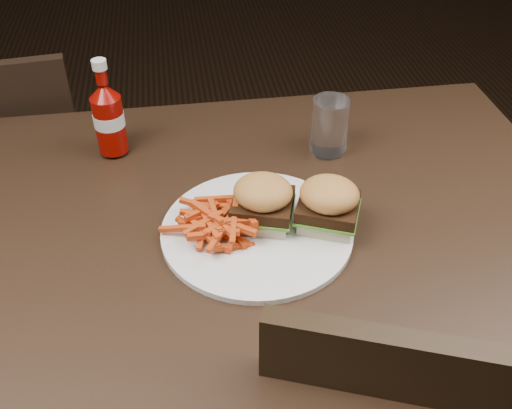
{
  "coord_description": "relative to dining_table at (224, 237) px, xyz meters",
  "views": [
    {
      "loc": [
        -0.05,
        -0.71,
        1.37
      ],
      "look_at": [
        0.05,
        -0.01,
        0.8
      ],
      "focal_mm": 42.0,
      "sensor_mm": 36.0,
      "label": 1
    }
  ],
  "objects": [
    {
      "name": "chair_far",
      "position": [
        -0.48,
        0.61,
        -0.3
      ],
      "size": [
        0.43,
        0.43,
        0.04
      ],
      "primitive_type": "cube",
      "rotation": [
        0.0,
        0.0,
        3.25
      ],
      "color": "black",
      "rests_on": "ground"
    },
    {
      "name": "dining_table",
      "position": [
        0.0,
        0.0,
        0.0
      ],
      "size": [
        1.2,
        0.8,
        0.04
      ],
      "primitive_type": "cube",
      "color": "black",
      "rests_on": "ground"
    },
    {
      "name": "plate",
      "position": [
        0.05,
        -0.02,
        0.03
      ],
      "size": [
        0.3,
        0.3,
        0.01
      ],
      "primitive_type": "cylinder",
      "color": "white",
      "rests_on": "dining_table"
    },
    {
      "name": "sandwich_half_a",
      "position": [
        0.06,
        -0.01,
        0.04
      ],
      "size": [
        0.1,
        0.1,
        0.02
      ],
      "primitive_type": "cube",
      "rotation": [
        0.0,
        0.0,
        -0.31
      ],
      "color": "beige",
      "rests_on": "plate"
    },
    {
      "name": "sandwich_half_b",
      "position": [
        0.16,
        -0.03,
        0.04
      ],
      "size": [
        0.1,
        0.1,
        0.02
      ],
      "primitive_type": "cube",
      "rotation": [
        0.0,
        0.0,
        -0.4
      ],
      "color": "beige",
      "rests_on": "plate"
    },
    {
      "name": "tumbler",
      "position": [
        0.21,
        0.19,
        0.08
      ],
      "size": [
        0.08,
        0.08,
        0.1
      ],
      "primitive_type": "cylinder",
      "rotation": [
        0.0,
        0.0,
        0.22
      ],
      "color": "white",
      "rests_on": "dining_table"
    },
    {
      "name": "ketchup_bottle",
      "position": [
        -0.18,
        0.24,
        0.08
      ],
      "size": [
        0.07,
        0.07,
        0.11
      ],
      "primitive_type": "cylinder",
      "rotation": [
        0.0,
        0.0,
        0.35
      ],
      "color": "#870803",
      "rests_on": "dining_table"
    },
    {
      "name": "fries_pile",
      "position": [
        -0.01,
        -0.02,
        0.05
      ],
      "size": [
        0.15,
        0.15,
        0.05
      ],
      "primitive_type": null,
      "rotation": [
        0.0,
        0.0,
        -0.35
      ],
      "color": "#C14212",
      "rests_on": "plate"
    }
  ]
}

